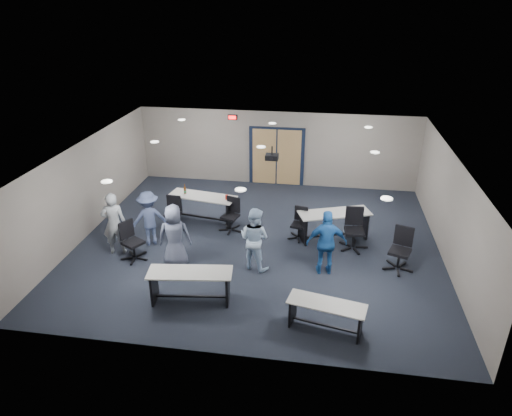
% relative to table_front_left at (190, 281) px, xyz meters
% --- Properties ---
extents(floor, '(10.00, 10.00, 0.00)m').
position_rel_table_front_left_xyz_m(floor, '(1.11, 2.91, -0.52)').
color(floor, '#1B212C').
rests_on(floor, ground).
extents(back_wall, '(10.00, 0.04, 2.70)m').
position_rel_table_front_left_xyz_m(back_wall, '(1.11, 7.41, 0.83)').
color(back_wall, gray).
rests_on(back_wall, floor).
extents(front_wall, '(10.00, 0.04, 2.70)m').
position_rel_table_front_left_xyz_m(front_wall, '(1.11, -1.59, 0.83)').
color(front_wall, gray).
rests_on(front_wall, floor).
extents(left_wall, '(0.04, 9.00, 2.70)m').
position_rel_table_front_left_xyz_m(left_wall, '(-3.89, 2.91, 0.83)').
color(left_wall, gray).
rests_on(left_wall, floor).
extents(right_wall, '(0.04, 9.00, 2.70)m').
position_rel_table_front_left_xyz_m(right_wall, '(6.11, 2.91, 0.83)').
color(right_wall, gray).
rests_on(right_wall, floor).
extents(ceiling, '(10.00, 9.00, 0.04)m').
position_rel_table_front_left_xyz_m(ceiling, '(1.11, 2.91, 2.18)').
color(ceiling, silver).
rests_on(ceiling, back_wall).
extents(double_door, '(2.00, 0.07, 2.20)m').
position_rel_table_front_left_xyz_m(double_door, '(1.11, 7.37, 0.53)').
color(double_door, black).
rests_on(double_door, back_wall).
extents(exit_sign, '(0.32, 0.07, 0.18)m').
position_rel_table_front_left_xyz_m(exit_sign, '(-0.49, 7.35, 1.93)').
color(exit_sign, black).
rests_on(exit_sign, back_wall).
extents(ceiling_projector, '(0.35, 0.32, 0.37)m').
position_rel_table_front_left_xyz_m(ceiling_projector, '(1.41, 3.40, 1.88)').
color(ceiling_projector, black).
rests_on(ceiling_projector, ceiling).
extents(ceiling_can_lights, '(6.24, 5.74, 0.02)m').
position_rel_table_front_left_xyz_m(ceiling_can_lights, '(1.11, 3.16, 2.15)').
color(ceiling_can_lights, white).
rests_on(ceiling_can_lights, ceiling).
extents(table_front_left, '(1.96, 0.87, 0.77)m').
position_rel_table_front_left_xyz_m(table_front_left, '(0.00, 0.00, 0.00)').
color(table_front_left, '#B9B6AF').
rests_on(table_front_left, floor).
extents(table_front_right, '(1.69, 0.86, 0.65)m').
position_rel_table_front_left_xyz_m(table_front_right, '(3.06, -0.53, -0.08)').
color(table_front_right, '#B9B6AF').
rests_on(table_front_right, floor).
extents(table_back_left, '(2.15, 1.03, 1.15)m').
position_rel_table_front_left_xyz_m(table_back_left, '(-0.78, 4.01, 0.06)').
color(table_back_left, '#B9B6AF').
rests_on(table_back_left, floor).
extents(table_back_right, '(2.14, 1.32, 0.82)m').
position_rel_table_front_left_xyz_m(table_back_right, '(3.21, 3.48, 0.04)').
color(table_back_right, '#B9B6AF').
rests_on(table_back_right, floor).
extents(chair_back_a, '(0.68, 0.68, 1.03)m').
position_rel_table_front_left_xyz_m(chair_back_a, '(-1.52, 3.27, -0.01)').
color(chair_back_a, black).
rests_on(chair_back_a, floor).
extents(chair_back_b, '(0.80, 0.80, 1.01)m').
position_rel_table_front_left_xyz_m(chair_back_b, '(0.19, 3.49, -0.02)').
color(chair_back_b, black).
rests_on(chair_back_b, floor).
extents(chair_back_c, '(0.70, 0.70, 0.94)m').
position_rel_table_front_left_xyz_m(chair_back_c, '(2.23, 3.32, -0.06)').
color(chair_back_c, black).
rests_on(chair_back_c, floor).
extents(chair_back_d, '(0.79, 0.79, 1.17)m').
position_rel_table_front_left_xyz_m(chair_back_d, '(3.76, 2.98, 0.06)').
color(chair_back_d, black).
rests_on(chair_back_d, floor).
extents(chair_loose_left, '(0.90, 0.90, 1.06)m').
position_rel_table_front_left_xyz_m(chair_loose_left, '(-2.01, 1.53, 0.00)').
color(chair_loose_left, black).
rests_on(chair_loose_left, floor).
extents(chair_loose_right, '(0.91, 0.91, 1.13)m').
position_rel_table_front_left_xyz_m(chair_loose_right, '(4.85, 2.08, 0.04)').
color(chair_loose_right, black).
rests_on(chair_loose_right, floor).
extents(person_gray, '(0.73, 0.58, 1.76)m').
position_rel_table_front_left_xyz_m(person_gray, '(-2.60, 1.78, 0.35)').
color(person_gray, '#939AA0').
rests_on(person_gray, floor).
extents(person_plaid, '(0.92, 0.69, 1.69)m').
position_rel_table_front_left_xyz_m(person_plaid, '(-0.81, 1.42, 0.32)').
color(person_plaid, slate).
rests_on(person_plaid, floor).
extents(person_lightblue, '(0.99, 0.90, 1.67)m').
position_rel_table_front_left_xyz_m(person_lightblue, '(1.21, 1.63, 0.31)').
color(person_lightblue, '#C0DEFF').
rests_on(person_lightblue, floor).
extents(person_navy, '(1.05, 0.55, 1.71)m').
position_rel_table_front_left_xyz_m(person_navy, '(3.01, 1.65, 0.33)').
color(person_navy, '#1C539D').
rests_on(person_navy, floor).
extents(person_back, '(1.17, 1.00, 1.58)m').
position_rel_table_front_left_xyz_m(person_back, '(-1.87, 2.40, 0.26)').
color(person_back, '#43517A').
rests_on(person_back, floor).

